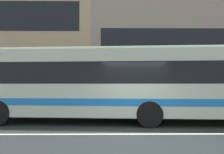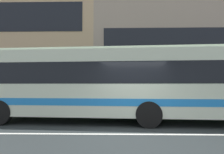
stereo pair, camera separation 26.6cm
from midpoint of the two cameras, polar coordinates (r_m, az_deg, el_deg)
ground_plane at (r=6.69m, az=8.23°, el=-16.29°), size 160.00×160.00×0.00m
lane_centre_line at (r=6.69m, az=8.23°, el=-16.26°), size 60.00×0.16×0.01m
hedge_row_far at (r=12.23m, az=4.65°, el=-7.30°), size 17.57×1.10×1.12m
apartment_block_right at (r=24.27m, az=24.31°, el=5.52°), size 22.65×10.54×9.71m
transit_bus at (r=8.69m, az=5.66°, el=-1.48°), size 12.52×3.39×3.16m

